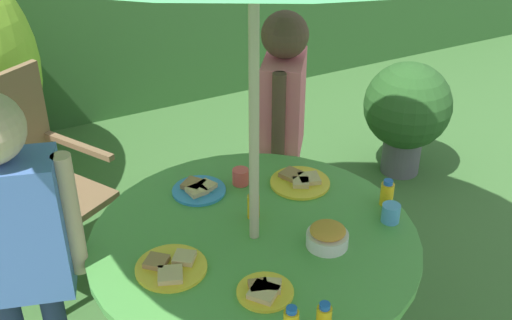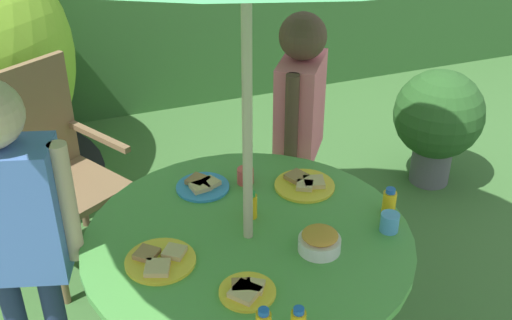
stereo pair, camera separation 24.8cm
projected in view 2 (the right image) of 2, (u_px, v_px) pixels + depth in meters
garden_table at (248, 267)px, 2.50m from camera, size 1.25×1.25×0.74m
wooden_chair at (49, 162)px, 3.22m from camera, size 0.68×0.67×1.06m
potted_plant at (438, 118)px, 3.92m from camera, size 0.55×0.55×0.75m
child_in_pink_shirt at (300, 108)px, 3.14m from camera, size 0.36×0.39×1.33m
child_in_blue_shirt at (10, 212)px, 2.29m from camera, size 0.46×0.29×1.41m
snack_bowl at (320, 241)px, 2.33m from camera, size 0.16×0.16×0.09m
plate_mid_right at (202, 186)px, 2.70m from camera, size 0.22×0.22×0.03m
plate_far_right at (305, 184)px, 2.71m from camera, size 0.26×0.26×0.03m
plate_near_right at (160, 260)px, 2.29m from camera, size 0.26×0.26×0.03m
plate_front_edge at (247, 291)px, 2.15m from camera, size 0.19×0.19×0.03m
juice_bottle_far_left at (389, 202)px, 2.53m from camera, size 0.05×0.05×0.11m
juice_bottle_center_front at (251, 205)px, 2.50m from camera, size 0.05×0.05×0.12m
cup_near at (245, 176)px, 2.73m from camera, size 0.07×0.07×0.07m
cup_far at (390, 222)px, 2.44m from camera, size 0.07×0.07×0.07m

